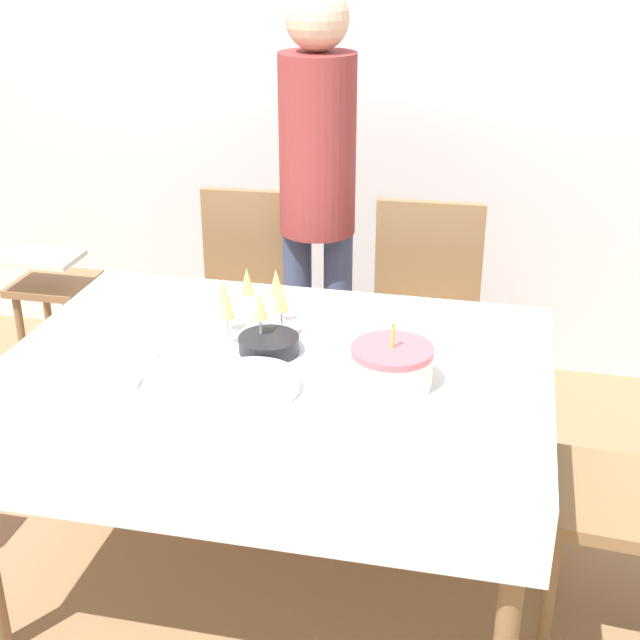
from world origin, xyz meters
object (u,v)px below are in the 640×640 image
birthday_cake (392,366)px  plate_stack_main (253,383)px  champagne_tray (254,309)px  dining_chair_far_right (424,322)px  high_chair (53,301)px  dining_chair_far_left (249,306)px  person_standing (317,178)px  plate_stack_dessert (269,345)px

birthday_cake → plate_stack_main: birthday_cake is taller
champagne_tray → dining_chair_far_right: bearing=58.8°
high_chair → dining_chair_far_left: bearing=1.9°
birthday_cake → high_chair: 1.79m
dining_chair_far_left → plate_stack_main: (0.33, -1.04, 0.25)m
dining_chair_far_left → plate_stack_main: 1.12m
plate_stack_main → person_standing: size_ratio=0.15×
plate_stack_dessert → high_chair: size_ratio=0.25×
champagne_tray → person_standing: (0.01, 0.80, 0.18)m
champagne_tray → dining_chair_far_left: bearing=108.5°
birthday_cake → person_standing: (-0.43, 1.01, 0.21)m
dining_chair_far_left → person_standing: 0.57m
dining_chair_far_left → high_chair: dining_chair_far_left is taller
dining_chair_far_right → birthday_cake: (0.01, -0.93, 0.29)m
champagne_tray → high_chair: 1.32m
dining_chair_far_left → dining_chair_far_right: 0.68m
birthday_cake → champagne_tray: size_ratio=0.73×
plate_stack_dessert → dining_chair_far_right: bearing=65.9°
person_standing → high_chair: size_ratio=2.39×
plate_stack_dessert → person_standing: (-0.06, 0.90, 0.24)m
dining_chair_far_left → champagne_tray: (0.24, -0.72, 0.32)m
champagne_tray → high_chair: champagne_tray is taller
plate_stack_main → person_standing: person_standing is taller
birthday_cake → plate_stack_dessert: birthday_cake is taller
champagne_tray → birthday_cake: bearing=-25.5°
dining_chair_far_left → dining_chair_far_right: (0.68, 0.00, 0.00)m
dining_chair_far_right → person_standing: size_ratio=0.56×
champagne_tray → plate_stack_dessert: (0.07, -0.10, -0.06)m
dining_chair_far_left → dining_chair_far_right: size_ratio=1.00×
dining_chair_far_right → birthday_cake: 0.98m
dining_chair_far_right → plate_stack_main: (-0.35, -1.04, 0.25)m
birthday_cake → high_chair: (-1.50, 0.91, -0.33)m
dining_chair_far_left → plate_stack_main: size_ratio=3.84×
birthday_cake → plate_stack_dessert: (-0.37, 0.11, -0.03)m
birthday_cake → plate_stack_dessert: bearing=163.0°
dining_chair_far_left → birthday_cake: size_ratio=4.35×
birthday_cake → champagne_tray: 0.49m
birthday_cake → plate_stack_main: size_ratio=0.88×
dining_chair_far_left → person_standing: (0.25, 0.08, 0.50)m
champagne_tray → high_chair: bearing=146.8°
dining_chair_far_left → dining_chair_far_right: bearing=0.0°
plate_stack_main → plate_stack_dessert: (-0.02, 0.22, 0.01)m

